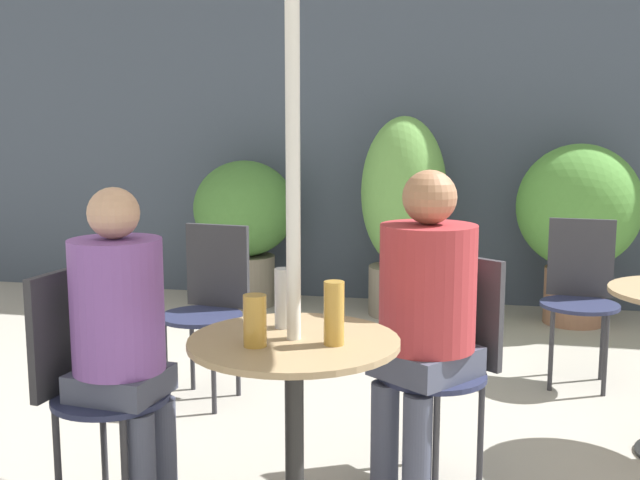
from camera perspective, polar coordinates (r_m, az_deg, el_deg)
storefront_wall at (r=5.83m, az=7.00°, el=9.99°), size 10.00×0.06×3.00m
cafe_table_near at (r=2.39m, az=-1.98°, el=-11.66°), size 0.66×0.66×0.70m
bistro_chair_0 at (r=2.91m, az=9.79°, el=-8.11°), size 0.45×0.46×0.86m
bistro_chair_1 at (r=2.74m, az=-17.31°, el=-9.46°), size 0.42×0.40×0.86m
bistro_chair_2 at (r=4.21m, az=19.19°, el=-3.27°), size 0.40×0.41×0.86m
bistro_chair_3 at (r=3.78m, az=-8.39°, el=-4.18°), size 0.40×0.42×0.86m
seated_person_0 at (r=2.75m, az=7.97°, el=-4.99°), size 0.44×0.45×1.20m
seated_person_1 at (r=2.61m, az=-14.88°, el=-6.33°), size 0.33×0.31×1.16m
beer_glass_0 at (r=2.44m, az=-2.79°, el=-4.44°), size 0.06×0.06×0.20m
beer_glass_1 at (r=2.24m, az=-4.98°, el=-6.14°), size 0.07×0.07×0.16m
beer_glass_2 at (r=2.25m, az=1.07°, el=-5.60°), size 0.06×0.06×0.19m
potted_plant_0 at (r=5.70m, az=-5.75°, el=1.57°), size 0.77×0.77×1.10m
potted_plant_1 at (r=5.39m, az=6.37°, el=2.31°), size 0.61×0.61×1.43m
potted_plant_2 at (r=5.40m, az=19.06°, el=1.77°), size 0.83×0.83×1.24m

